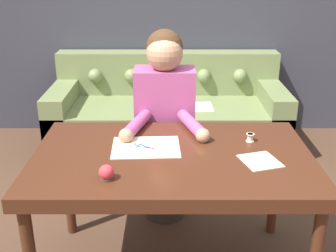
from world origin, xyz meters
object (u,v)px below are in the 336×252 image
(pin_cushion, at_px, (106,173))
(scissors, at_px, (146,147))
(thread_spool, at_px, (250,138))
(person, at_px, (165,126))
(dining_table, at_px, (172,166))
(couch, at_px, (168,115))

(pin_cushion, bearing_deg, scissors, 64.52)
(thread_spool, bearing_deg, pin_cushion, -149.69)
(scissors, distance_m, thread_spool, 0.57)
(person, distance_m, scissors, 0.53)
(dining_table, distance_m, person, 0.58)
(dining_table, bearing_deg, couch, 90.80)
(dining_table, xyz_separation_m, couch, (-0.02, 1.77, -0.38))
(person, bearing_deg, thread_spool, -42.32)
(person, relative_size, scissors, 5.43)
(pin_cushion, bearing_deg, person, 73.27)
(person, height_order, pin_cushion, person)
(dining_table, height_order, couch, couch)
(couch, distance_m, person, 1.24)
(scissors, height_order, pin_cushion, pin_cushion)
(dining_table, distance_m, couch, 1.81)
(couch, bearing_deg, dining_table, -89.20)
(person, xyz_separation_m, scissors, (-0.09, -0.51, 0.09))
(dining_table, bearing_deg, pin_cushion, -138.24)
(dining_table, distance_m, pin_cushion, 0.41)
(thread_spool, height_order, pin_cushion, pin_cushion)
(couch, xyz_separation_m, thread_spool, (0.45, -1.61, 0.47))
(couch, height_order, thread_spool, couch)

